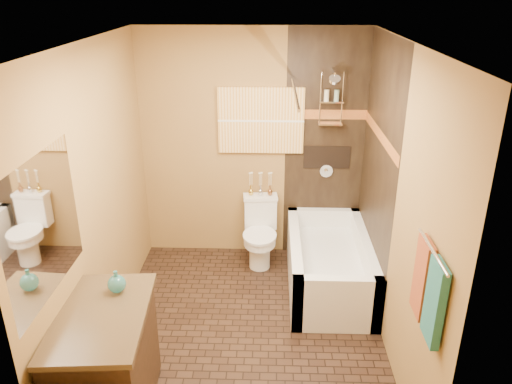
{
  "coord_description": "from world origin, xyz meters",
  "views": [
    {
      "loc": [
        0.2,
        -3.62,
        2.89
      ],
      "look_at": [
        0.07,
        0.4,
        1.19
      ],
      "focal_mm": 35.0,
      "sensor_mm": 36.0,
      "label": 1
    }
  ],
  "objects_px": {
    "sunset_painting": "(261,121)",
    "vanity": "(107,365)",
    "bathtub": "(329,268)",
    "toilet": "(260,232)"
  },
  "relations": [
    {
      "from": "toilet",
      "to": "vanity",
      "type": "bearing_deg",
      "value": -120.04
    },
    {
      "from": "sunset_painting",
      "to": "bathtub",
      "type": "bearing_deg",
      "value": -45.58
    },
    {
      "from": "bathtub",
      "to": "toilet",
      "type": "distance_m",
      "value": 0.87
    },
    {
      "from": "bathtub",
      "to": "toilet",
      "type": "xyz_separation_m",
      "value": [
        -0.71,
        0.48,
        0.15
      ]
    },
    {
      "from": "sunset_painting",
      "to": "toilet",
      "type": "xyz_separation_m",
      "value": [
        0.0,
        -0.25,
        -1.18
      ]
    },
    {
      "from": "sunset_painting",
      "to": "vanity",
      "type": "xyz_separation_m",
      "value": [
        -1.01,
        -2.4,
        -1.12
      ]
    },
    {
      "from": "sunset_painting",
      "to": "vanity",
      "type": "height_order",
      "value": "sunset_painting"
    },
    {
      "from": "bathtub",
      "to": "sunset_painting",
      "type": "bearing_deg",
      "value": 134.42
    },
    {
      "from": "bathtub",
      "to": "toilet",
      "type": "bearing_deg",
      "value": 146.24
    },
    {
      "from": "bathtub",
      "to": "vanity",
      "type": "bearing_deg",
      "value": -135.82
    }
  ]
}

